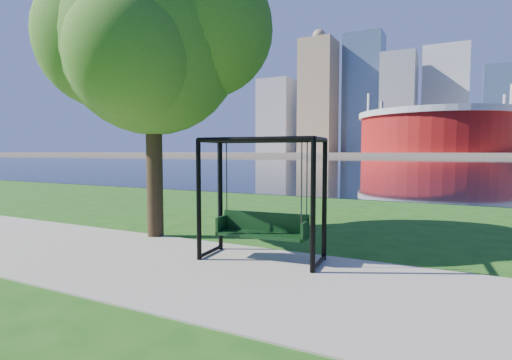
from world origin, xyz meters
The scene contains 8 objects.
ground centered at (0.00, 0.00, 0.00)m, with size 900.00×900.00×0.00m, color #1E5114.
path centered at (0.00, -0.50, 0.01)m, with size 120.00×4.00×0.03m, color #9E937F.
river centered at (0.00, 102.00, 0.01)m, with size 900.00×180.00×0.02m, color black.
far_bank centered at (0.00, 306.00, 1.00)m, with size 900.00×228.00×2.00m, color #937F60.
stadium centered at (-10.00, 235.00, 14.23)m, with size 83.00×83.00×32.00m.
skyline centered at (-4.27, 319.39, 35.89)m, with size 392.00×66.00×96.50m.
swing centered at (-0.35, 0.63, 1.20)m, with size 2.52×1.28×2.49m.
park_tree centered at (-3.89, 1.46, 5.04)m, with size 5.85×5.28×7.26m.
Camera 1 is at (3.21, -6.52, 2.20)m, focal length 28.00 mm.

